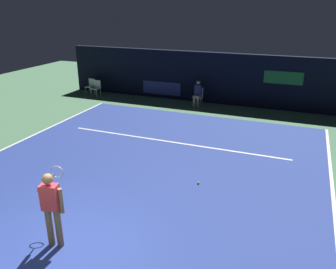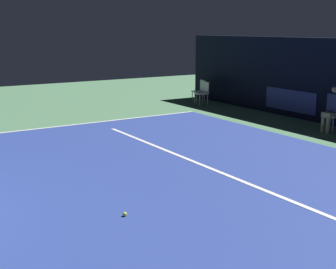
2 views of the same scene
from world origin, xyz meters
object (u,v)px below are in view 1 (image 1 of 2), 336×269
at_px(tennis_player, 52,205).
at_px(courtside_chair_far, 91,85).
at_px(line_judge_on_chair, 198,93).
at_px(tennis_ball, 198,183).
at_px(courtside_chair_near, 96,87).

xyz_separation_m(tennis_player, courtside_chair_far, (-6.79, 11.54, -0.49)).
relative_size(line_judge_on_chair, tennis_ball, 19.41).
xyz_separation_m(tennis_player, tennis_ball, (2.07, 3.68, -0.94)).
distance_m(tennis_player, courtside_chair_far, 13.40).
bearing_deg(courtside_chair_far, tennis_player, -59.52).
bearing_deg(courtside_chair_far, tennis_ball, -41.59).
relative_size(courtside_chair_near, courtside_chair_far, 1.00).
distance_m(tennis_player, tennis_ball, 4.32).
bearing_deg(line_judge_on_chair, tennis_player, -88.14).
distance_m(line_judge_on_chair, tennis_ball, 8.22).
relative_size(tennis_player, tennis_ball, 25.44).
xyz_separation_m(courtside_chair_near, tennis_ball, (8.32, -7.61, -0.46)).
height_order(tennis_player, courtside_chair_near, tennis_player).
height_order(tennis_player, courtside_chair_far, tennis_player).
bearing_deg(courtside_chair_near, tennis_ball, -42.45).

